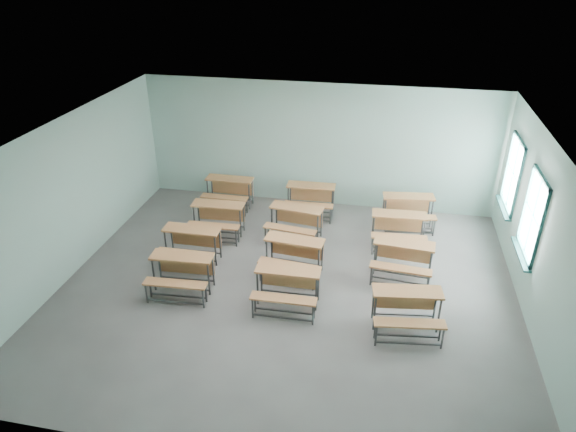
% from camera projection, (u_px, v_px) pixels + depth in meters
% --- Properties ---
extents(room, '(9.04, 8.04, 3.24)m').
position_uv_depth(room, '(291.00, 218.00, 9.60)').
color(room, slate).
rests_on(room, ground).
extents(desk_unit_r0c0, '(1.26, 0.89, 0.76)m').
position_uv_depth(desk_unit_r0c0, '(181.00, 269.00, 10.02)').
color(desk_unit_r0c0, '#A5693B').
rests_on(desk_unit_r0c0, ground).
extents(desk_unit_r0c1, '(1.24, 0.84, 0.76)m').
position_uv_depth(desk_unit_r0c1, '(287.00, 283.00, 9.60)').
color(desk_unit_r0c1, '#A5693B').
rests_on(desk_unit_r0c1, ground).
extents(desk_unit_r0c2, '(1.32, 0.97, 0.76)m').
position_uv_depth(desk_unit_r0c2, '(407.00, 306.00, 9.00)').
color(desk_unit_r0c2, '#A5693B').
rests_on(desk_unit_r0c2, ground).
extents(desk_unit_r1c0, '(1.22, 0.82, 0.76)m').
position_uv_depth(desk_unit_r1c0, '(191.00, 241.00, 10.96)').
color(desk_unit_r1c0, '#A5693B').
rests_on(desk_unit_r1c0, ground).
extents(desk_unit_r1c1, '(1.30, 0.94, 0.76)m').
position_uv_depth(desk_unit_r1c1, '(293.00, 252.00, 10.58)').
color(desk_unit_r1c1, '#A5693B').
rests_on(desk_unit_r1c1, ground).
extents(desk_unit_r1c2, '(1.29, 0.93, 0.76)m').
position_uv_depth(desk_unit_r1c2, '(403.00, 256.00, 10.46)').
color(desk_unit_r1c2, '#A5693B').
rests_on(desk_unit_r1c2, ground).
extents(desk_unit_r2c0, '(1.25, 0.86, 0.76)m').
position_uv_depth(desk_unit_r2c0, '(217.00, 215.00, 12.02)').
color(desk_unit_r2c0, '#A5693B').
rests_on(desk_unit_r2c0, ground).
extents(desk_unit_r2c1, '(1.32, 0.97, 0.76)m').
position_uv_depth(desk_unit_r2c1, '(295.00, 219.00, 11.86)').
color(desk_unit_r2c1, '#A5693B').
rests_on(desk_unit_r2c1, ground).
extents(desk_unit_r2c2, '(1.26, 0.88, 0.76)m').
position_uv_depth(desk_unit_r2c2, '(399.00, 226.00, 11.56)').
color(desk_unit_r2c2, '#A5693B').
rests_on(desk_unit_r2c2, ground).
extents(desk_unit_r3c0, '(1.22, 0.82, 0.76)m').
position_uv_depth(desk_unit_r3c0, '(229.00, 189.00, 13.33)').
color(desk_unit_r3c0, '#A5693B').
rests_on(desk_unit_r3c0, ground).
extents(desk_unit_r3c1, '(1.25, 0.86, 0.76)m').
position_uv_depth(desk_unit_r3c1, '(310.00, 196.00, 12.95)').
color(desk_unit_r3c1, '#A5693B').
rests_on(desk_unit_r3c1, ground).
extents(desk_unit_r3c2, '(1.32, 0.97, 0.76)m').
position_uv_depth(desk_unit_r3c2, '(408.00, 207.00, 12.39)').
color(desk_unit_r3c2, '#A5693B').
rests_on(desk_unit_r3c2, ground).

